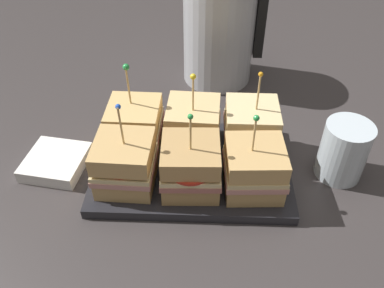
% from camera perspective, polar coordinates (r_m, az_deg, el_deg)
% --- Properties ---
extents(ground_plane, '(6.00, 6.00, 0.00)m').
position_cam_1_polar(ground_plane, '(0.72, 0.00, -3.76)').
color(ground_plane, '#383333').
extents(serving_platter, '(0.34, 0.23, 0.02)m').
position_cam_1_polar(serving_platter, '(0.72, 0.00, -3.25)').
color(serving_platter, '#232328').
rests_on(serving_platter, ground_plane).
extents(sandwich_front_left, '(0.10, 0.10, 0.16)m').
position_cam_1_polar(sandwich_front_left, '(0.66, -9.39, -2.74)').
color(sandwich_front_left, tan).
rests_on(sandwich_front_left, serving_platter).
extents(sandwich_front_center, '(0.10, 0.10, 0.15)m').
position_cam_1_polar(sandwich_front_center, '(0.64, -0.34, -3.19)').
color(sandwich_front_center, tan).
rests_on(sandwich_front_center, serving_platter).
extents(sandwich_front_right, '(0.10, 0.10, 0.15)m').
position_cam_1_polar(sandwich_front_right, '(0.65, 8.73, -3.41)').
color(sandwich_front_right, tan).
rests_on(sandwich_front_right, serving_platter).
extents(sandwich_back_left, '(0.10, 0.10, 0.16)m').
position_cam_1_polar(sandwich_back_left, '(0.73, -8.00, 2.68)').
color(sandwich_back_left, tan).
rests_on(sandwich_back_left, serving_platter).
extents(sandwich_back_center, '(0.10, 0.10, 0.15)m').
position_cam_1_polar(sandwich_back_center, '(0.72, 0.33, 2.52)').
color(sandwich_back_center, '#DBB77A').
rests_on(sandwich_back_center, serving_platter).
extents(sandwich_back_right, '(0.10, 0.10, 0.16)m').
position_cam_1_polar(sandwich_back_right, '(0.72, 8.28, 2.26)').
color(sandwich_back_right, beige).
rests_on(sandwich_back_right, serving_platter).
extents(kettle_steel, '(0.18, 0.15, 0.26)m').
position_cam_1_polar(kettle_steel, '(0.92, 3.84, 15.81)').
color(kettle_steel, '#B7BABF').
rests_on(kettle_steel, ground_plane).
extents(drinking_glass, '(0.08, 0.08, 0.10)m').
position_cam_1_polar(drinking_glass, '(0.73, 20.50, -0.89)').
color(drinking_glass, silver).
rests_on(drinking_glass, ground_plane).
extents(napkin_stack, '(0.11, 0.11, 0.02)m').
position_cam_1_polar(napkin_stack, '(0.76, -18.47, -2.18)').
color(napkin_stack, white).
rests_on(napkin_stack, ground_plane).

